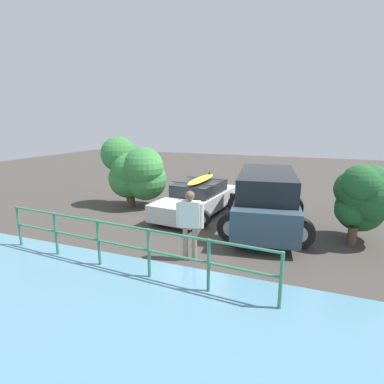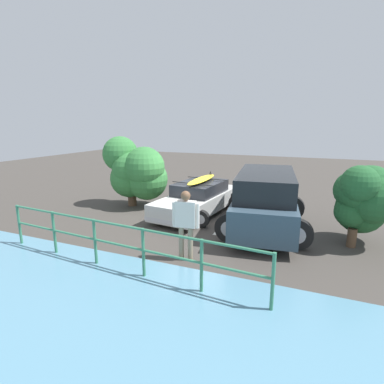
{
  "view_description": "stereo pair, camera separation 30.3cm",
  "coord_description": "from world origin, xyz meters",
  "px_view_note": "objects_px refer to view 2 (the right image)",
  "views": [
    {
      "loc": [
        -3.72,
        10.17,
        3.38
      ],
      "look_at": [
        0.03,
        0.33,
        0.95
      ],
      "focal_mm": 28.0,
      "sensor_mm": 36.0,
      "label": 1
    },
    {
      "loc": [
        -4.0,
        10.06,
        3.38
      ],
      "look_at": [
        0.03,
        0.33,
        0.95
      ],
      "focal_mm": 28.0,
      "sensor_mm": 36.0,
      "label": 2
    }
  ],
  "objects_px": {
    "sedan_car": "(199,198)",
    "person_bystander": "(186,219)",
    "suv_car": "(265,200)",
    "bush_near_right": "(363,197)",
    "bush_near_left": "(136,171)"
  },
  "relations": [
    {
      "from": "sedan_car",
      "to": "person_bystander",
      "type": "distance_m",
      "value": 4.16
    },
    {
      "from": "suv_car",
      "to": "sedan_car",
      "type": "bearing_deg",
      "value": -19.57
    },
    {
      "from": "sedan_car",
      "to": "bush_near_right",
      "type": "height_order",
      "value": "bush_near_right"
    },
    {
      "from": "suv_car",
      "to": "bush_near_right",
      "type": "bearing_deg",
      "value": 173.98
    },
    {
      "from": "sedan_car",
      "to": "person_bystander",
      "type": "height_order",
      "value": "person_bystander"
    },
    {
      "from": "bush_near_left",
      "to": "bush_near_right",
      "type": "relative_size",
      "value": 1.22
    },
    {
      "from": "sedan_car",
      "to": "suv_car",
      "type": "relative_size",
      "value": 0.96
    },
    {
      "from": "suv_car",
      "to": "bush_near_left",
      "type": "relative_size",
      "value": 1.68
    },
    {
      "from": "suv_car",
      "to": "person_bystander",
      "type": "relative_size",
      "value": 2.69
    },
    {
      "from": "suv_car",
      "to": "bush_near_right",
      "type": "relative_size",
      "value": 2.06
    },
    {
      "from": "bush_near_left",
      "to": "sedan_car",
      "type": "bearing_deg",
      "value": -177.44
    },
    {
      "from": "sedan_car",
      "to": "bush_near_left",
      "type": "distance_m",
      "value": 2.86
    },
    {
      "from": "sedan_car",
      "to": "bush_near_left",
      "type": "height_order",
      "value": "bush_near_left"
    },
    {
      "from": "person_bystander",
      "to": "bush_near_left",
      "type": "bearing_deg",
      "value": -44.49
    },
    {
      "from": "person_bystander",
      "to": "bush_near_right",
      "type": "distance_m",
      "value": 4.96
    }
  ]
}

